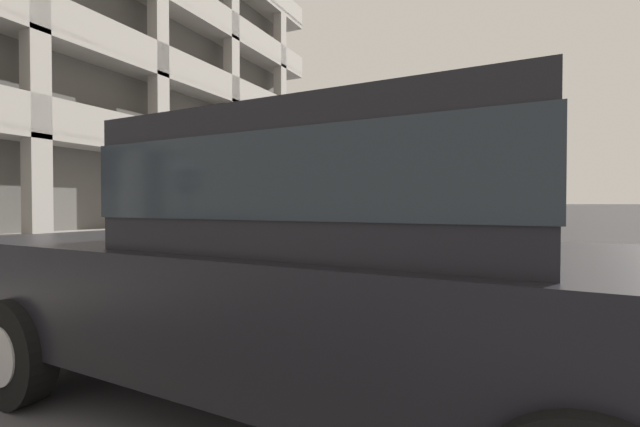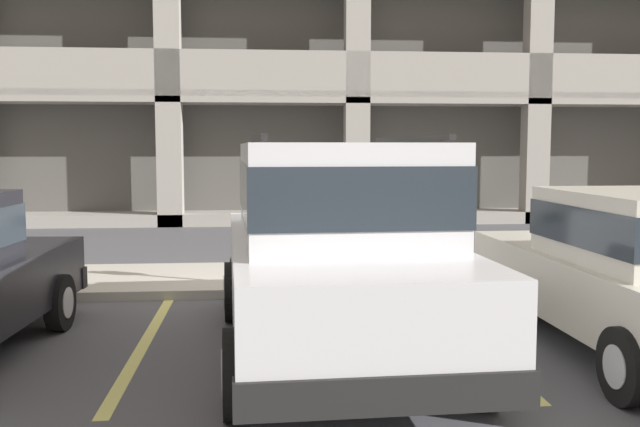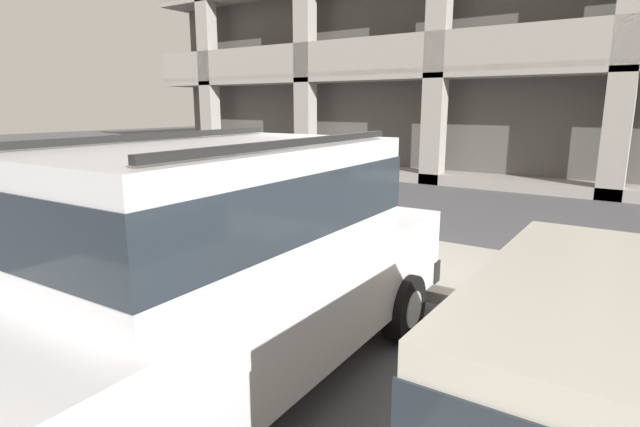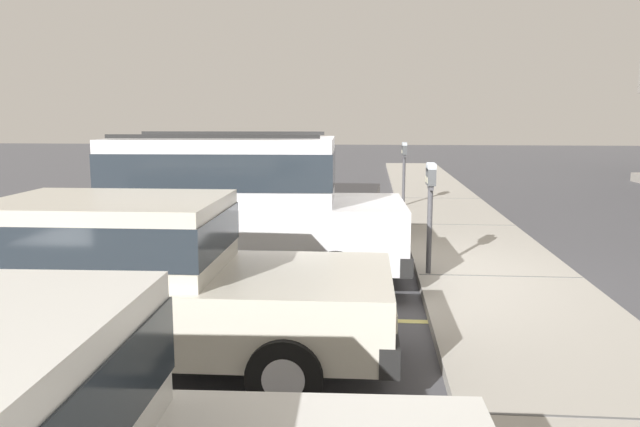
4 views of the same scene
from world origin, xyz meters
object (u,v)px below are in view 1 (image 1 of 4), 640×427
object	(u,v)px
red_sedan	(318,258)
parking_meter_near	(239,197)
silver_suv	(415,208)
dark_hatchback	(457,221)
blue_coupe	(457,216)

from	to	relation	value
red_sedan	parking_meter_near	size ratio (longest dim) A/B	3.02
red_sedan	parking_meter_near	distance (m)	4.55
parking_meter_near	silver_suv	bearing A→B (deg)	-84.30
red_sedan	dark_hatchback	distance (m)	6.56
silver_suv	red_sedan	size ratio (longest dim) A/B	1.06
silver_suv	parking_meter_near	xyz separation A→B (m)	(-0.27, 2.73, 0.16)
silver_suv	parking_meter_near	size ratio (longest dim) A/B	3.20
blue_coupe	parking_meter_near	world-z (taller)	parking_meter_near
silver_suv	blue_coupe	bearing A→B (deg)	-0.39
blue_coupe	red_sedan	bearing A→B (deg)	-179.15
dark_hatchback	blue_coupe	size ratio (longest dim) A/B	0.99
silver_suv	red_sedan	bearing A→B (deg)	-178.36
red_sedan	parking_meter_near	world-z (taller)	parking_meter_near
red_sedan	blue_coupe	size ratio (longest dim) A/B	1.01
red_sedan	blue_coupe	distance (m)	9.83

